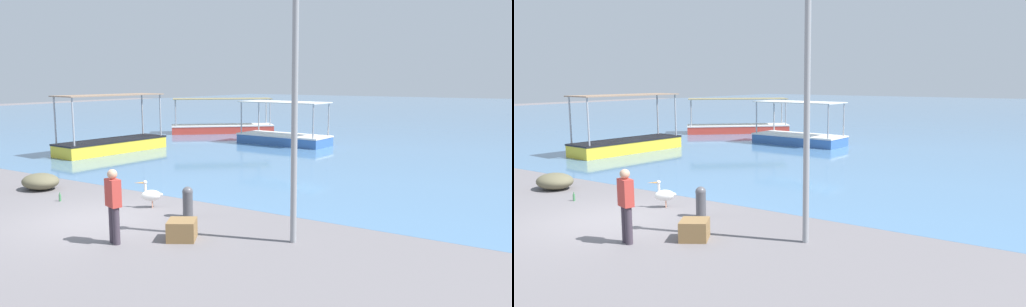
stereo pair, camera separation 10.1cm
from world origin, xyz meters
TOP-DOWN VIEW (x-y plane):
  - ground at (0.00, 0.00)m, footprint 120.00×120.00m
  - harbor_water at (0.00, 48.00)m, footprint 110.00×90.00m
  - fishing_boat_near_left at (-3.21, 15.95)m, footprint 5.31×2.35m
  - fishing_boat_far_right at (-9.01, 8.68)m, footprint 2.17×5.88m
  - fishing_boat_far_left at (-9.64, 18.94)m, footprint 6.35×5.84m
  - pelican at (0.37, 1.70)m, footprint 0.68×0.61m
  - lamp_post at (5.24, 1.17)m, footprint 0.28×0.28m
  - mooring_bollard at (1.88, 1.52)m, footprint 0.28×0.28m
  - fisherman_standing at (1.90, -1.03)m, footprint 0.45×0.33m
  - net_pile at (-4.43, 1.48)m, footprint 1.30×1.10m
  - cargo_crate at (3.00, -0.03)m, footprint 0.87×0.87m
  - glass_bottle at (-2.49, 0.79)m, footprint 0.07×0.07m

SIDE VIEW (x-z plane):
  - ground at x=0.00m, z-range 0.00..0.00m
  - harbor_water at x=0.00m, z-range 0.00..0.00m
  - glass_bottle at x=-2.49m, z-range -0.03..0.24m
  - cargo_crate at x=3.00m, z-range 0.00..0.46m
  - net_pile at x=-4.43m, z-range 0.00..0.54m
  - pelican at x=0.37m, z-range -0.02..0.78m
  - mooring_bollard at x=1.88m, z-range 0.03..0.85m
  - fishing_boat_far_left at x=-9.64m, z-range -0.70..1.63m
  - fishing_boat_near_left at x=-3.21m, z-range -0.72..1.66m
  - fishing_boat_far_right at x=-9.01m, z-range -0.91..1.96m
  - fisherman_standing at x=1.90m, z-range 0.06..1.75m
  - lamp_post at x=5.24m, z-range 0.36..6.15m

